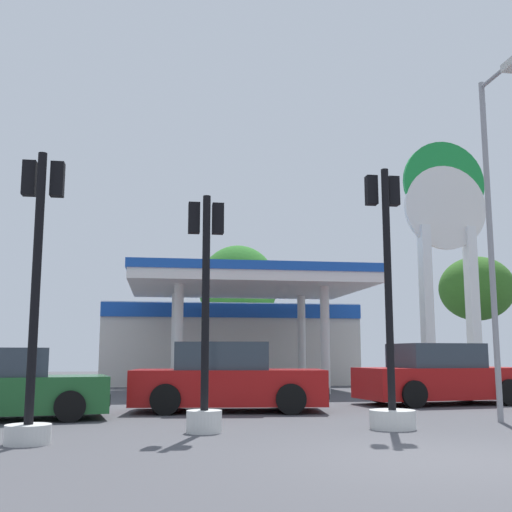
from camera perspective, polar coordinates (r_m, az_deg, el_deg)
ground_plane at (r=8.98m, az=17.02°, el=-17.03°), size 90.00×90.00×0.00m
gas_station at (r=29.65m, az=-2.50°, el=-7.41°), size 11.24×13.48×4.37m
station_pole_sign at (r=28.30m, az=16.70°, el=2.13°), size 3.65×0.56×10.49m
car_0 at (r=18.41m, az=16.24°, el=-10.35°), size 4.77×2.54×1.64m
car_2 at (r=14.41m, az=-21.68°, el=-10.89°), size 4.35×2.39×1.48m
car_3 at (r=15.54m, az=-2.57°, el=-11.04°), size 4.74×2.47×1.63m
traffic_signal_0 at (r=12.14m, az=11.89°, el=-8.04°), size 0.83×0.83×4.87m
traffic_signal_1 at (r=11.39m, az=-4.60°, el=-7.51°), size 0.65×0.67×4.21m
traffic_signal_3 at (r=10.50m, az=-19.29°, el=-6.14°), size 0.69×0.70×4.55m
tree_1 at (r=35.82m, az=-1.65°, el=-2.79°), size 4.44×4.44×7.46m
tree_2 at (r=42.43m, az=19.18°, el=-2.79°), size 4.64×4.64×7.48m
corner_streetlamp at (r=14.07m, az=20.55°, el=3.87°), size 0.24×1.48×7.18m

